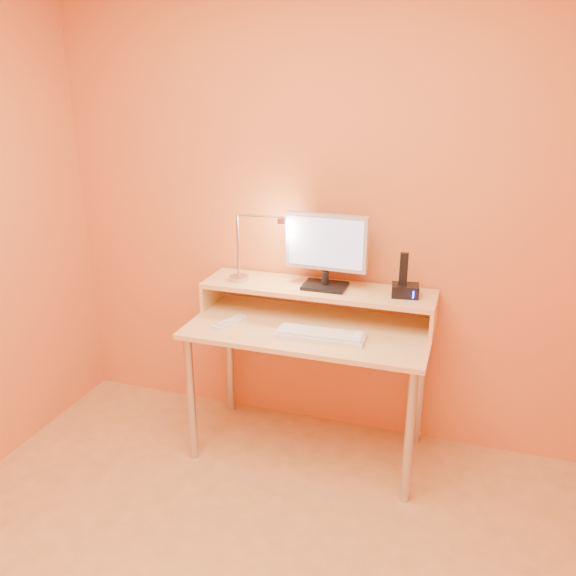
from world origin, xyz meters
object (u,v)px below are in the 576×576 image
(mouse, at_px, (358,336))
(monitor_panel, at_px, (326,242))
(lamp_base, at_px, (239,278))
(phone_dock, at_px, (405,290))
(remote_control, at_px, (230,322))
(keyboard, at_px, (320,336))

(mouse, bearing_deg, monitor_panel, 145.66)
(monitor_panel, bearing_deg, lamp_base, -172.87)
(monitor_panel, relative_size, phone_dock, 3.22)
(monitor_panel, xyz_separation_m, phone_dock, (0.40, -0.01, -0.21))
(phone_dock, xyz_separation_m, remote_control, (-0.83, -0.24, -0.18))
(monitor_panel, relative_size, mouse, 3.66)
(lamp_base, bearing_deg, phone_dock, 1.98)
(lamp_base, height_order, keyboard, lamp_base)
(phone_dock, height_order, remote_control, phone_dock)
(monitor_panel, relative_size, keyboard, 0.99)
(phone_dock, relative_size, remote_control, 0.66)
(lamp_base, distance_m, keyboard, 0.59)
(keyboard, height_order, remote_control, keyboard)
(keyboard, distance_m, remote_control, 0.48)
(phone_dock, bearing_deg, monitor_panel, 170.98)
(mouse, bearing_deg, keyboard, -155.91)
(monitor_panel, bearing_deg, phone_dock, 0.77)
(monitor_panel, height_order, keyboard, monitor_panel)
(mouse, bearing_deg, remote_control, -166.30)
(remote_control, bearing_deg, lamp_base, 121.92)
(mouse, height_order, remote_control, mouse)
(monitor_panel, distance_m, remote_control, 0.63)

